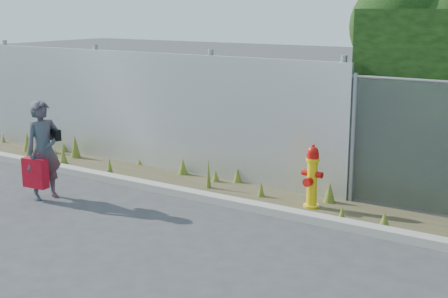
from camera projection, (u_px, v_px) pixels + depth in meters
ground at (184, 248)px, 8.02m from camera, size 80.00×80.00×0.00m
curb at (255, 207)px, 9.48m from camera, size 16.00×0.22×0.12m
weed_strip at (217, 182)px, 10.59m from camera, size 16.00×1.30×0.54m
corrugated_fence at (141, 110)px, 11.96m from camera, size 8.50×0.21×2.30m
fire_hydrant at (312, 178)px, 9.49m from camera, size 0.34×0.30×1.00m
woman at (44, 150)px, 9.94m from camera, size 0.54×0.67×1.60m
red_tote_bag at (35, 173)px, 9.90m from camera, size 0.43×0.16×0.56m
black_shoulder_bag at (55, 135)px, 9.98m from camera, size 0.24×0.10×0.18m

